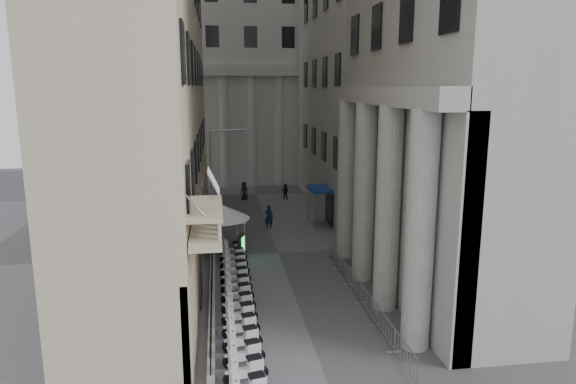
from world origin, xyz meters
name	(u,v)px	position (x,y,z in m)	size (l,w,h in m)	color
far_building	(248,50)	(0.00, 48.00, 15.00)	(22.00, 10.00, 30.00)	beige
iron_fence	(213,262)	(-4.30, 18.00, 0.00)	(0.30, 28.00, 1.40)	black
blue_awning	(319,224)	(4.15, 26.00, 0.00)	(1.60, 3.00, 3.00)	navy
flag	(219,373)	(-4.00, 5.00, 0.00)	(1.00, 1.40, 8.20)	#9E0C11
scooter_1	(247,382)	(-2.98, 4.22, 0.00)	(0.56, 1.40, 1.50)	silver
scooter_2	(245,365)	(-2.98, 5.44, 0.00)	(0.56, 1.40, 1.50)	silver
scooter_3	(243,350)	(-2.98, 6.66, 0.00)	(0.56, 1.40, 1.50)	silver
scooter_4	(242,336)	(-2.98, 7.88, 0.00)	(0.56, 1.40, 1.50)	silver
scooter_5	(240,324)	(-2.98, 9.09, 0.00)	(0.56, 1.40, 1.50)	silver
scooter_6	(239,313)	(-2.98, 10.31, 0.00)	(0.56, 1.40, 1.50)	silver
scooter_7	(238,303)	(-2.98, 11.53, 0.00)	(0.56, 1.40, 1.50)	silver
scooter_8	(237,293)	(-2.98, 12.74, 0.00)	(0.56, 1.40, 1.50)	silver
scooter_9	(236,285)	(-2.98, 13.96, 0.00)	(0.56, 1.40, 1.50)	silver
scooter_10	(235,277)	(-2.98, 15.18, 0.00)	(0.56, 1.40, 1.50)	silver
scooter_11	(235,270)	(-2.98, 16.39, 0.00)	(0.56, 1.40, 1.50)	silver
scooter_12	(234,263)	(-2.98, 17.61, 0.00)	(0.56, 1.40, 1.50)	silver
scooter_13	(233,257)	(-2.98, 18.83, 0.00)	(0.56, 1.40, 1.50)	silver
barrier_0	(405,369)	(3.22, 4.33, 0.00)	(0.60, 2.40, 1.10)	#97999E
barrier_1	(384,338)	(3.22, 6.83, 0.00)	(0.60, 2.40, 1.10)	#97999E
barrier_2	(368,314)	(3.22, 9.33, 0.00)	(0.60, 2.40, 1.10)	#97999E
barrier_3	(354,294)	(3.22, 11.83, 0.00)	(0.60, 2.40, 1.10)	#97999E
barrier_4	(343,277)	(3.22, 14.33, 0.00)	(0.60, 2.40, 1.10)	#97999E
barrier_5	(334,263)	(3.22, 16.83, 0.00)	(0.60, 2.40, 1.10)	#97999E
security_tent	(222,212)	(-3.60, 20.00, 2.72)	(4.01, 4.01, 3.26)	silver
street_lamp	(217,183)	(-3.89, 18.55, 4.93)	(2.62, 0.95, 8.27)	gray
info_kiosk	(241,247)	(-2.49, 18.01, 0.88)	(0.50, 0.86, 1.75)	black
pedestrian_a	(269,217)	(0.01, 25.42, 0.92)	(0.67, 0.44, 1.84)	#0E1A38
pedestrian_b	(285,191)	(2.67, 35.77, 0.76)	(0.74, 0.58, 1.52)	black
pedestrian_c	(244,191)	(-1.32, 36.00, 0.90)	(0.88, 0.57, 1.79)	black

